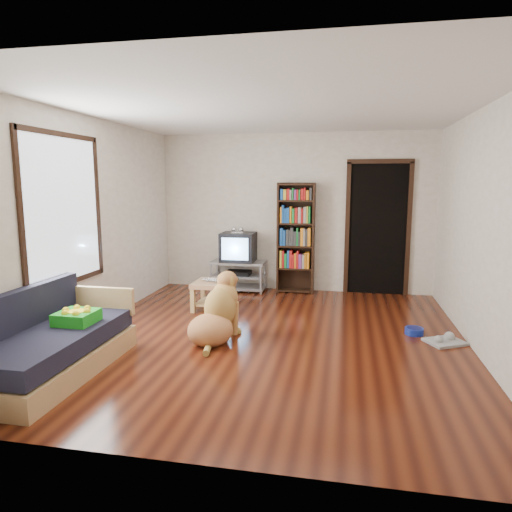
% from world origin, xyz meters
% --- Properties ---
extents(ground, '(5.00, 5.00, 0.00)m').
position_xyz_m(ground, '(0.00, 0.00, 0.00)').
color(ground, '#56210E').
rests_on(ground, ground).
extents(ceiling, '(5.00, 5.00, 0.00)m').
position_xyz_m(ceiling, '(0.00, 0.00, 2.60)').
color(ceiling, white).
rests_on(ceiling, ground).
extents(wall_back, '(4.50, 0.00, 4.50)m').
position_xyz_m(wall_back, '(0.00, 2.50, 1.30)').
color(wall_back, silver).
rests_on(wall_back, ground).
extents(wall_front, '(4.50, 0.00, 4.50)m').
position_xyz_m(wall_front, '(0.00, -2.50, 1.30)').
color(wall_front, silver).
rests_on(wall_front, ground).
extents(wall_left, '(0.00, 5.00, 5.00)m').
position_xyz_m(wall_left, '(-2.25, 0.00, 1.30)').
color(wall_left, silver).
rests_on(wall_left, ground).
extents(wall_right, '(0.00, 5.00, 5.00)m').
position_xyz_m(wall_right, '(2.25, 0.00, 1.30)').
color(wall_right, silver).
rests_on(wall_right, ground).
extents(green_cushion, '(0.36, 0.36, 0.12)m').
position_xyz_m(green_cushion, '(-1.75, -1.12, 0.48)').
color(green_cushion, green).
rests_on(green_cushion, sofa).
extents(laptop, '(0.40, 0.30, 0.03)m').
position_xyz_m(laptop, '(-0.98, 1.03, 0.41)').
color(laptop, silver).
rests_on(laptop, coffee_table).
extents(dog_bowl, '(0.22, 0.22, 0.08)m').
position_xyz_m(dog_bowl, '(1.69, 0.45, 0.04)').
color(dog_bowl, navy).
rests_on(dog_bowl, ground).
extents(grey_rag, '(0.50, 0.47, 0.03)m').
position_xyz_m(grey_rag, '(1.99, 0.20, 0.01)').
color(grey_rag, '#9E9E9E').
rests_on(grey_rag, ground).
extents(window, '(0.03, 1.46, 1.70)m').
position_xyz_m(window, '(-2.23, -0.50, 1.50)').
color(window, white).
rests_on(window, wall_left).
extents(doorway, '(1.03, 0.05, 2.19)m').
position_xyz_m(doorway, '(1.35, 2.48, 1.12)').
color(doorway, black).
rests_on(doorway, wall_back).
extents(tv_stand, '(0.90, 0.45, 0.50)m').
position_xyz_m(tv_stand, '(-0.90, 2.25, 0.27)').
color(tv_stand, '#99999E').
rests_on(tv_stand, ground).
extents(crt_tv, '(0.55, 0.52, 0.58)m').
position_xyz_m(crt_tv, '(-0.90, 2.27, 0.74)').
color(crt_tv, black).
rests_on(crt_tv, tv_stand).
extents(bookshelf, '(0.60, 0.30, 1.80)m').
position_xyz_m(bookshelf, '(0.05, 2.34, 1.00)').
color(bookshelf, black).
rests_on(bookshelf, ground).
extents(sofa, '(0.80, 1.80, 0.80)m').
position_xyz_m(sofa, '(-1.87, -1.38, 0.26)').
color(sofa, tan).
rests_on(sofa, ground).
extents(coffee_table, '(0.55, 0.55, 0.40)m').
position_xyz_m(coffee_table, '(-0.98, 1.06, 0.28)').
color(coffee_table, tan).
rests_on(coffee_table, ground).
extents(dog, '(0.65, 0.98, 0.80)m').
position_xyz_m(dog, '(-0.58, -0.18, 0.29)').
color(dog, tan).
rests_on(dog, ground).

